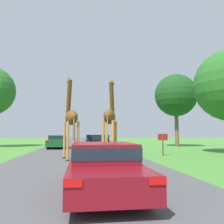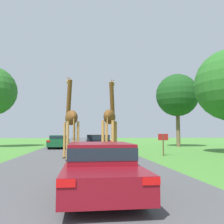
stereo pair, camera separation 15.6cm
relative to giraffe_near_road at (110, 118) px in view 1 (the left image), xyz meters
name	(u,v)px [view 1 (the left image)]	position (x,y,z in m)	size (l,w,h in m)	color
road	(80,145)	(-1.87, 16.06, -2.47)	(7.93, 120.00, 0.00)	#4C4C4F
giraffe_near_road	(110,118)	(0.00, 0.00, 0.00)	(1.17, 2.78, 5.28)	#B77F3D
giraffe_companion	(71,117)	(-2.40, -0.35, 0.02)	(1.06, 2.98, 5.28)	#B77F3D
car_lead_maroon	(103,165)	(-1.23, -8.35, -1.80)	(1.76, 4.70, 1.26)	maroon
car_queue_right	(58,141)	(-4.11, 10.51, -1.76)	(1.90, 4.75, 1.33)	#144C28
car_queue_left	(97,143)	(-0.51, 4.07, -1.71)	(1.87, 4.72, 1.42)	black
car_far_ahead	(101,140)	(0.64, 13.70, -1.78)	(1.76, 4.15, 1.28)	silver
tree_right_cluster	(176,96)	(9.32, 11.68, 3.51)	(4.96, 4.96, 8.49)	brown
sign_post	(163,140)	(3.79, 1.01, -1.43)	(0.70, 0.08, 1.49)	#4C3823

